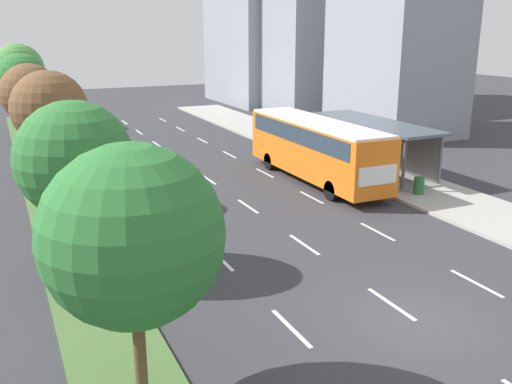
{
  "coord_description": "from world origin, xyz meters",
  "views": [
    {
      "loc": [
        -10.41,
        -11.5,
        8.21
      ],
      "look_at": [
        -0.35,
        10.33,
        1.2
      ],
      "focal_mm": 39.73,
      "sensor_mm": 36.0,
      "label": 1
    }
  ],
  "objects_px": {
    "median_tree_nearest": "(132,236)",
    "median_tree_fifth": "(22,80)",
    "cyclist": "(177,247)",
    "bus_shelter": "(377,141)",
    "trash_bin": "(419,186)",
    "median_tree_farthest": "(19,69)",
    "median_tree_second": "(75,160)",
    "median_tree_third": "(49,109)",
    "bus": "(316,144)",
    "median_tree_fourth": "(30,94)"
  },
  "relations": [
    {
      "from": "median_tree_nearest",
      "to": "median_tree_fifth",
      "type": "relative_size",
      "value": 0.92
    },
    {
      "from": "cyclist",
      "to": "bus_shelter",
      "type": "bearing_deg",
      "value": 30.03
    },
    {
      "from": "bus_shelter",
      "to": "trash_bin",
      "type": "relative_size",
      "value": 11.13
    },
    {
      "from": "cyclist",
      "to": "median_tree_farthest",
      "type": "height_order",
      "value": "median_tree_farthest"
    },
    {
      "from": "median_tree_second",
      "to": "median_tree_fifth",
      "type": "relative_size",
      "value": 0.92
    },
    {
      "from": "median_tree_nearest",
      "to": "median_tree_second",
      "type": "relative_size",
      "value": 1.01
    },
    {
      "from": "bus_shelter",
      "to": "median_tree_third",
      "type": "xyz_separation_m",
      "value": [
        -17.72,
        0.67,
        2.79
      ]
    },
    {
      "from": "median_tree_second",
      "to": "trash_bin",
      "type": "distance_m",
      "value": 17.17
    },
    {
      "from": "bus",
      "to": "median_tree_fifth",
      "type": "bearing_deg",
      "value": 128.95
    },
    {
      "from": "median_tree_nearest",
      "to": "median_tree_fifth",
      "type": "bearing_deg",
      "value": 90.67
    },
    {
      "from": "median_tree_second",
      "to": "median_tree_fourth",
      "type": "height_order",
      "value": "median_tree_fourth"
    },
    {
      "from": "median_tree_fifth",
      "to": "trash_bin",
      "type": "distance_m",
      "value": 27.94
    },
    {
      "from": "median_tree_second",
      "to": "median_tree_farthest",
      "type": "xyz_separation_m",
      "value": [
        -0.06,
        32.13,
        0.93
      ]
    },
    {
      "from": "median_tree_second",
      "to": "median_tree_third",
      "type": "bearing_deg",
      "value": 89.79
    },
    {
      "from": "bus",
      "to": "median_tree_fourth",
      "type": "distance_m",
      "value": 16.6
    },
    {
      "from": "bus_shelter",
      "to": "median_tree_fourth",
      "type": "bearing_deg",
      "value": 154.22
    },
    {
      "from": "median_tree_third",
      "to": "median_tree_fourth",
      "type": "height_order",
      "value": "median_tree_third"
    },
    {
      "from": "median_tree_farthest",
      "to": "median_tree_third",
      "type": "bearing_deg",
      "value": -89.78
    },
    {
      "from": "bus",
      "to": "median_tree_third",
      "type": "xyz_separation_m",
      "value": [
        -13.44,
        0.96,
        2.59
      ]
    },
    {
      "from": "median_tree_nearest",
      "to": "median_tree_fifth",
      "type": "height_order",
      "value": "median_tree_fifth"
    },
    {
      "from": "cyclist",
      "to": "median_tree_third",
      "type": "bearing_deg",
      "value": 108.09
    },
    {
      "from": "median_tree_second",
      "to": "median_tree_third",
      "type": "xyz_separation_m",
      "value": [
        0.03,
        8.03,
        0.66
      ]
    },
    {
      "from": "cyclist",
      "to": "median_tree_fourth",
      "type": "xyz_separation_m",
      "value": [
        -3.3,
        17.21,
        3.76
      ]
    },
    {
      "from": "cyclist",
      "to": "trash_bin",
      "type": "distance_m",
      "value": 14.07
    },
    {
      "from": "median_tree_third",
      "to": "median_tree_fifth",
      "type": "xyz_separation_m",
      "value": [
        -0.32,
        16.06,
        0.03
      ]
    },
    {
      "from": "bus_shelter",
      "to": "median_tree_second",
      "type": "distance_m",
      "value": 19.33
    },
    {
      "from": "bus",
      "to": "median_tree_second",
      "type": "relative_size",
      "value": 1.93
    },
    {
      "from": "bus",
      "to": "median_tree_fifth",
      "type": "relative_size",
      "value": 1.77
    },
    {
      "from": "median_tree_nearest",
      "to": "median_tree_fifth",
      "type": "xyz_separation_m",
      "value": [
        -0.38,
        32.13,
        0.64
      ]
    },
    {
      "from": "bus",
      "to": "cyclist",
      "type": "height_order",
      "value": "bus"
    },
    {
      "from": "median_tree_second",
      "to": "bus",
      "type": "bearing_deg",
      "value": 27.71
    },
    {
      "from": "cyclist",
      "to": "median_tree_nearest",
      "type": "relative_size",
      "value": 0.31
    },
    {
      "from": "bus",
      "to": "median_tree_farthest",
      "type": "relative_size",
      "value": 1.65
    },
    {
      "from": "trash_bin",
      "to": "cyclist",
      "type": "bearing_deg",
      "value": -165.9
    },
    {
      "from": "median_tree_nearest",
      "to": "median_tree_farthest",
      "type": "distance_m",
      "value": 40.17
    },
    {
      "from": "bus",
      "to": "median_tree_fourth",
      "type": "height_order",
      "value": "median_tree_fourth"
    },
    {
      "from": "cyclist",
      "to": "median_tree_farthest",
      "type": "xyz_separation_m",
      "value": [
        -3.09,
        33.27,
        4.13
      ]
    },
    {
      "from": "median_tree_second",
      "to": "median_tree_fourth",
      "type": "bearing_deg",
      "value": 90.96
    },
    {
      "from": "median_tree_third",
      "to": "median_tree_fourth",
      "type": "relative_size",
      "value": 1.02
    },
    {
      "from": "median_tree_nearest",
      "to": "median_tree_fifth",
      "type": "distance_m",
      "value": 32.14
    },
    {
      "from": "cyclist",
      "to": "median_tree_second",
      "type": "relative_size",
      "value": 0.31
    },
    {
      "from": "bus",
      "to": "cyclist",
      "type": "distance_m",
      "value": 13.35
    },
    {
      "from": "bus_shelter",
      "to": "median_tree_fifth",
      "type": "height_order",
      "value": "median_tree_fifth"
    },
    {
      "from": "trash_bin",
      "to": "median_tree_third",
      "type": "bearing_deg",
      "value": 160.93
    },
    {
      "from": "trash_bin",
      "to": "median_tree_nearest",
      "type": "bearing_deg",
      "value": -148.12
    },
    {
      "from": "bus",
      "to": "median_tree_nearest",
      "type": "xyz_separation_m",
      "value": [
        -13.38,
        -15.11,
        1.98
      ]
    },
    {
      "from": "bus",
      "to": "cyclist",
      "type": "xyz_separation_m",
      "value": [
        -10.44,
        -8.22,
        -1.28
      ]
    },
    {
      "from": "bus",
      "to": "trash_bin",
      "type": "distance_m",
      "value": 5.95
    },
    {
      "from": "median_tree_fourth",
      "to": "bus",
      "type": "bearing_deg",
      "value": -33.2
    },
    {
      "from": "median_tree_third",
      "to": "median_tree_fifth",
      "type": "distance_m",
      "value": 16.07
    }
  ]
}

